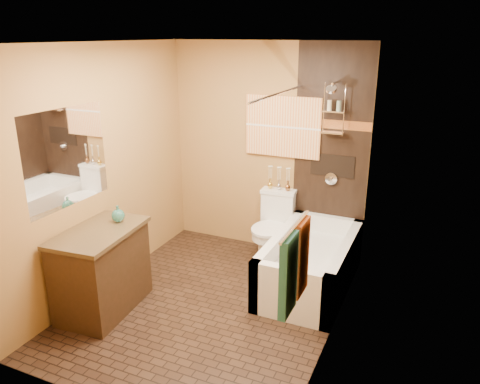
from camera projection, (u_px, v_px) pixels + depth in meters
The scene contains 23 objects.
floor at pixel (211, 304), 4.68m from camera, with size 3.00×3.00×0.00m, color black.
wall_left at pixel (104, 171), 4.74m from camera, with size 0.02×3.00×2.50m, color #A4703F.
wall_right at pixel (339, 204), 3.82m from camera, with size 0.02×3.00×2.50m, color #A4703F.
wall_back at pixel (267, 150), 5.58m from camera, with size 2.40×0.02×2.50m, color #A4703F.
wall_front at pixel (100, 252), 2.98m from camera, with size 2.40×0.02×2.50m, color #A4703F.
ceiling at pixel (205, 42), 3.88m from camera, with size 3.00×3.00×0.00m, color silver.
alcove_tile_back at pixel (331, 157), 5.27m from camera, with size 0.85×0.01×2.50m, color black.
alcove_tile_right at pixel (355, 179), 4.47m from camera, with size 0.01×1.50×2.50m, color black.
mosaic_band_back at pixel (333, 124), 5.14m from camera, with size 0.85×0.01×0.10m, color brown.
mosaic_band_right at pixel (357, 141), 4.36m from camera, with size 0.01×1.50×0.10m, color brown.
alcove_niche at pixel (332, 166), 5.29m from camera, with size 0.50×0.01×0.25m, color black.
shower_fixtures at pixel (333, 122), 5.03m from camera, with size 0.24×0.33×1.16m.
curtain_rod at pixel (279, 93), 4.53m from camera, with size 0.03×0.03×1.55m, color silver.
towel_bar at pixel (295, 226), 2.87m from camera, with size 0.02×0.02×0.55m, color silver.
towel_teal at pixel (288, 275), 2.84m from camera, with size 0.05×0.22×0.52m, color #20606D.
towel_rust at pixel (301, 258), 3.06m from camera, with size 0.05×0.22×0.52m, color brown.
sunset_painting at pixel (283, 127), 5.38m from camera, with size 0.90×0.04×0.70m, color orange.
vanity_mirror at pixel (67, 158), 4.24m from camera, with size 0.01×1.00×0.90m, color white.
bathtub at pixel (311, 267), 4.95m from camera, with size 0.80×1.50×0.55m.
toilet at pixel (273, 226), 5.52m from camera, with size 0.42×0.62×0.81m.
vanity at pixel (102, 270), 4.49m from camera, with size 0.65×0.99×0.83m.
teal_bottle at pixel (118, 214), 4.52m from camera, with size 0.13×0.13×0.20m, color #28796B, non-canonical shape.
bud_vases at pixel (279, 178), 5.50m from camera, with size 0.28×0.06×0.28m.
Camera 1 is at (1.92, -3.60, 2.58)m, focal length 35.00 mm.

